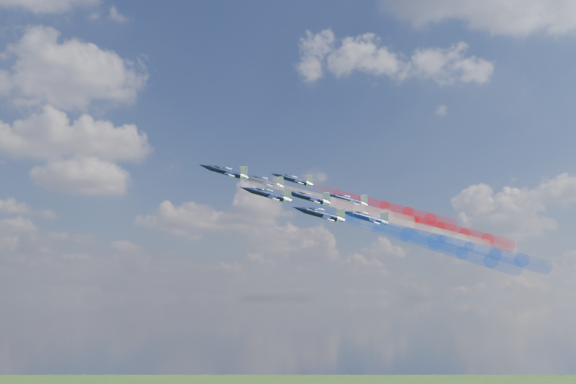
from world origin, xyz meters
TOP-DOWN VIEW (x-y plane):
  - jet_lead at (-24.94, -7.18)m, footprint 16.38×14.03m
  - trail_lead at (3.28, -13.86)m, footprint 46.97×16.52m
  - jet_inner_left at (-19.15, -20.28)m, footprint 16.38×14.03m
  - trail_inner_left at (9.07, -26.96)m, footprint 46.97×16.52m
  - jet_inner_right at (-11.62, -2.04)m, footprint 16.38×14.03m
  - trail_inner_right at (16.60, -8.73)m, footprint 46.97×16.52m
  - jet_outer_left at (-10.17, -30.19)m, footprint 16.38×14.03m
  - trail_outer_left at (18.05, -36.87)m, footprint 46.97×16.52m
  - jet_center_third at (-3.93, -13.87)m, footprint 16.38×14.03m
  - trail_center_third at (24.29, -20.55)m, footprint 46.97×16.52m
  - jet_outer_right at (1.86, 4.86)m, footprint 16.38×14.03m
  - trail_outer_right at (30.08, -1.82)m, footprint 46.97×16.52m
  - jet_rear_left at (6.03, -25.67)m, footprint 16.38×14.03m
  - trail_rear_left at (34.25, -32.35)m, footprint 46.97×16.52m
  - jet_rear_right at (12.25, -8.16)m, footprint 16.38×14.03m
  - trail_rear_right at (40.47, -14.85)m, footprint 46.97×16.52m

SIDE VIEW (x-z plane):
  - trail_outer_left at x=18.05m, z-range 126.03..142.30m
  - trail_rear_left at x=34.25m, z-range 126.74..143.02m
  - trail_inner_left at x=9.07m, z-range 131.48..147.76m
  - jet_outer_left at x=-10.17m, z-range 135.67..145.87m
  - trail_center_third at x=24.29m, z-range 132.80..149.08m
  - jet_rear_left at x=6.03m, z-range 136.38..146.59m
  - trail_rear_right at x=40.47m, z-range 134.20..150.47m
  - jet_inner_left at x=-19.15m, z-range 141.12..151.33m
  - trail_inner_right at x=16.60m, z-range 138.39..154.67m
  - trail_lead at x=3.28m, z-range 138.95..155.22m
  - jet_center_third at x=-3.93m, z-range 142.44..152.64m
  - jet_rear_right at x=12.25m, z-range 143.84..154.04m
  - trail_outer_right at x=30.08m, z-range 141.32..157.60m
  - jet_inner_right at x=-11.62m, z-range 148.03..158.23m
  - jet_lead at x=-24.94m, z-range 148.59..158.79m
  - jet_outer_right at x=1.86m, z-range 150.97..161.17m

